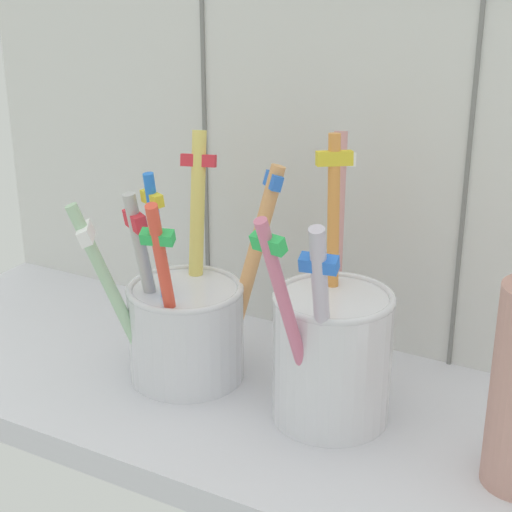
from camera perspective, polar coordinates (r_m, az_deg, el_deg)
counter_slab at (r=60.34cm, az=-0.02°, el=-10.21°), size 64.00×22.00×2.00cm
tile_wall_back at (r=62.99cm, az=5.36°, el=12.06°), size 64.00×2.20×45.00cm
toothbrush_cup_left at (r=60.41cm, az=-4.80°, el=-4.42°), size 11.66×11.56×17.30cm
toothbrush_cup_right at (r=55.23cm, az=5.17°, el=-6.28°), size 7.94×14.83×18.75cm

